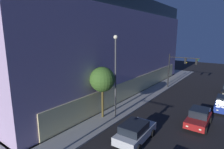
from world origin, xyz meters
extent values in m
cube|color=#4C4C51|center=(15.92, 19.09, 0.07)|extent=(36.71, 22.41, 0.15)
cube|color=#F4E69A|center=(15.92, 8.29, 1.43)|extent=(32.68, 0.60, 2.56)
cube|color=#AA91B5|center=(15.92, 19.09, 6.21)|extent=(36.31, 22.01, 12.13)
cube|color=#2B3A3F|center=(15.92, 19.09, 13.37)|extent=(35.58, 21.57, 2.18)
cylinder|color=black|center=(22.66, 5.53, 3.01)|extent=(0.18, 0.18, 5.71)
cylinder|color=black|center=(22.83, 3.19, 5.36)|extent=(0.46, 4.68, 0.12)
cube|color=black|center=(22.85, 2.96, 4.86)|extent=(0.34, 0.34, 0.90)
sphere|color=yellow|center=(22.86, 2.78, 4.58)|extent=(0.18, 0.18, 0.18)
cube|color=black|center=(22.97, 1.32, 4.86)|extent=(0.34, 0.34, 0.90)
sphere|color=green|center=(22.98, 1.14, 5.14)|extent=(0.18, 0.18, 0.18)
cylinder|color=#4A4A4A|center=(7.51, 5.98, 4.35)|extent=(0.16, 0.16, 8.41)
sphere|color=#F9EFC6|center=(7.51, 5.98, 8.71)|extent=(0.44, 0.44, 0.44)
cylinder|color=#51431E|center=(6.63, 7.04, 1.72)|extent=(0.24, 0.24, 3.14)
sphere|color=#396023|center=(6.63, 7.04, 4.35)|extent=(2.66, 2.66, 2.66)
cube|color=#B7BABF|center=(4.88, 1.99, 0.67)|extent=(4.59, 2.12, 0.69)
cube|color=black|center=(4.54, 1.98, 1.34)|extent=(2.49, 1.86, 0.65)
cube|color=#F9F4CC|center=(7.07, 2.66, 0.67)|extent=(0.13, 0.20, 0.12)
cube|color=#F9F4CC|center=(7.11, 1.47, 0.67)|extent=(0.13, 0.20, 0.12)
cylinder|color=black|center=(6.25, 3.02, 0.32)|extent=(0.66, 0.26, 0.65)
cylinder|color=black|center=(6.32, 1.05, 0.32)|extent=(0.66, 0.26, 0.65)
cylinder|color=black|center=(3.45, 2.93, 0.32)|extent=(0.66, 0.26, 0.65)
cylinder|color=black|center=(3.52, 0.96, 0.32)|extent=(0.66, 0.26, 0.65)
cube|color=maroon|center=(10.85, -1.79, 0.66)|extent=(4.20, 1.88, 0.63)
cube|color=black|center=(11.17, -1.79, 1.33)|extent=(2.05, 1.68, 0.72)
cube|color=#F9F4CC|center=(8.81, -2.36, 0.66)|extent=(0.12, 0.20, 0.12)
cube|color=#F9F4CC|center=(8.81, -1.25, 0.66)|extent=(0.12, 0.20, 0.12)
cylinder|color=black|center=(9.56, -2.73, 0.34)|extent=(0.69, 0.25, 0.69)
cylinder|color=black|center=(9.55, -0.88, 0.34)|extent=(0.69, 0.25, 0.69)
cylinder|color=black|center=(12.16, -2.71, 0.34)|extent=(0.69, 0.25, 0.69)
cylinder|color=black|center=(12.15, -0.86, 0.34)|extent=(0.69, 0.25, 0.69)
cube|color=navy|center=(16.70, -3.48, 0.67)|extent=(4.15, 2.14, 0.74)
cube|color=#F9F4CC|center=(14.70, -3.00, 0.67)|extent=(0.13, 0.21, 0.12)
cylinder|color=black|center=(15.40, -2.57, 0.30)|extent=(0.61, 0.27, 0.60)
cylinder|color=black|center=(17.91, -2.45, 0.30)|extent=(0.61, 0.27, 0.60)
cube|color=#F9F4CC|center=(22.05, -2.85, 0.63)|extent=(0.13, 0.20, 0.12)
cylinder|color=black|center=(22.81, -2.50, 0.31)|extent=(0.62, 0.26, 0.62)
cylinder|color=black|center=(25.41, -2.59, 0.31)|extent=(0.62, 0.26, 0.62)
camera|label=1|loc=(-8.02, -4.91, 8.86)|focal=29.65mm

